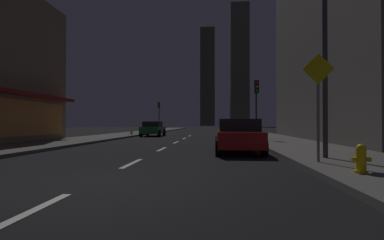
# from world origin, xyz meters

# --- Properties ---
(ground_plane) EXTENTS (78.00, 136.00, 0.10)m
(ground_plane) POSITION_xyz_m (0.00, 32.00, -0.05)
(ground_plane) COLOR black
(sidewalk_right) EXTENTS (4.00, 76.00, 0.15)m
(sidewalk_right) POSITION_xyz_m (7.00, 32.00, 0.07)
(sidewalk_right) COLOR #605E59
(sidewalk_right) RESTS_ON ground
(sidewalk_left) EXTENTS (4.00, 76.00, 0.15)m
(sidewalk_left) POSITION_xyz_m (-7.00, 32.00, 0.07)
(sidewalk_left) COLOR #605E59
(sidewalk_left) RESTS_ON ground
(lane_marking_center) EXTENTS (0.16, 28.20, 0.01)m
(lane_marking_center) POSITION_xyz_m (0.00, 11.00, 0.01)
(lane_marking_center) COLOR silver
(lane_marking_center) RESTS_ON ground
(building_apartment_right) EXTENTS (11.00, 20.00, 14.52)m
(building_apartment_right) POSITION_xyz_m (14.50, 16.00, 7.26)
(building_apartment_right) COLOR slate
(building_apartment_right) RESTS_ON ground
(skyscraper_distant_tall) EXTENTS (7.32, 7.39, 49.77)m
(skyscraper_distant_tall) POSITION_xyz_m (-1.55, 146.73, 24.88)
(skyscraper_distant_tall) COLOR #484436
(skyscraper_distant_tall) RESTS_ON ground
(skyscraper_distant_mid) EXTENTS (7.31, 6.17, 48.52)m
(skyscraper_distant_mid) POSITION_xyz_m (12.06, 113.18, 24.26)
(skyscraper_distant_mid) COLOR brown
(skyscraper_distant_mid) RESTS_ON ground
(car_parked_near) EXTENTS (1.98, 4.24, 1.45)m
(car_parked_near) POSITION_xyz_m (3.60, 6.94, 0.74)
(car_parked_near) COLOR #B21919
(car_parked_near) RESTS_ON ground
(car_parked_far) EXTENTS (1.98, 4.24, 1.45)m
(car_parked_far) POSITION_xyz_m (-3.60, 23.22, 0.74)
(car_parked_far) COLOR #1E722D
(car_parked_far) RESTS_ON ground
(fire_hydrant_yellow_near) EXTENTS (0.42, 0.30, 0.65)m
(fire_hydrant_yellow_near) POSITION_xyz_m (5.90, 1.01, 0.45)
(fire_hydrant_yellow_near) COLOR yellow
(fire_hydrant_yellow_near) RESTS_ON sidewalk_right
(fire_hydrant_far_left) EXTENTS (0.42, 0.30, 0.65)m
(fire_hydrant_far_left) POSITION_xyz_m (-5.90, 23.63, 0.45)
(fire_hydrant_far_left) COLOR #B2B2B2
(fire_hydrant_far_left) RESTS_ON sidewalk_left
(traffic_light_near_right) EXTENTS (0.32, 0.48, 4.20)m
(traffic_light_near_right) POSITION_xyz_m (5.50, 15.33, 3.19)
(traffic_light_near_right) COLOR #2D2D2D
(traffic_light_near_right) RESTS_ON sidewalk_right
(traffic_light_far_left) EXTENTS (0.32, 0.48, 4.20)m
(traffic_light_far_left) POSITION_xyz_m (-5.50, 36.20, 3.19)
(traffic_light_far_left) COLOR #2D2D2D
(traffic_light_far_left) RESTS_ON sidewalk_left
(street_lamp_right) EXTENTS (1.96, 0.56, 6.58)m
(street_lamp_right) POSITION_xyz_m (5.38, 4.04, 5.07)
(street_lamp_right) COLOR #38383D
(street_lamp_right) RESTS_ON sidewalk_right
(pedestrian_crossing_sign) EXTENTS (0.91, 0.08, 3.15)m
(pedestrian_crossing_sign) POSITION_xyz_m (5.60, 2.90, 2.02)
(pedestrian_crossing_sign) COLOR slate
(pedestrian_crossing_sign) RESTS_ON sidewalk_right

